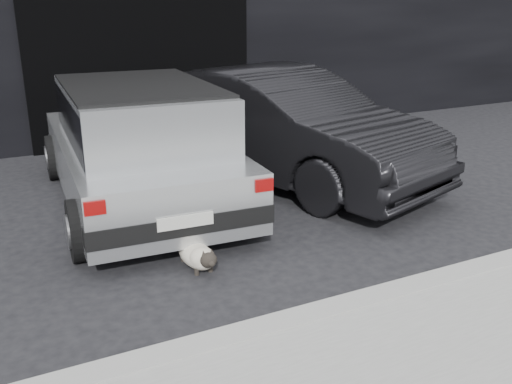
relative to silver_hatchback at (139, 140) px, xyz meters
name	(u,v)px	position (x,y,z in m)	size (l,w,h in m)	color
ground	(164,225)	(0.01, -0.84, -0.85)	(80.00, 80.00, 0.00)	black
garage_opening	(144,71)	(1.01, 3.15, 0.45)	(4.00, 0.10, 2.60)	black
curb	(368,302)	(1.01, -3.44, -0.79)	(18.00, 0.25, 0.12)	gray
sidewalk	(476,382)	(1.01, -4.64, -0.80)	(18.00, 2.20, 0.11)	gray
silver_hatchback	(139,140)	(0.00, 0.00, 0.00)	(2.32, 4.36, 1.57)	silver
second_car	(281,125)	(2.13, 0.16, -0.06)	(1.68, 4.83, 1.59)	black
cat_siamese	(198,256)	(-0.03, -2.07, -0.72)	(0.32, 0.87, 0.30)	beige
cat_white	(178,229)	(-0.01, -1.41, -0.68)	(0.74, 0.35, 0.36)	silver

